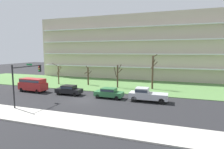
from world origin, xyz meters
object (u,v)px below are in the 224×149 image
tree_left (88,76)px  van_red_near_left (33,84)px  tree_center (118,75)px  tree_right (153,71)px  tree_far_left (58,74)px  pickup_silver_center_right (147,94)px  traffic_signal_mast (25,77)px  sedan_green_near_right (109,93)px  sedan_black_center_left (69,89)px

tree_left → van_red_near_left: (-6.46, -9.08, -0.66)m
tree_center → tree_right: (6.66, 0.92, 0.93)m
tree_right → tree_center: bearing=-172.1°
tree_far_left → van_red_near_left: bearing=-90.0°
pickup_silver_center_right → traffic_signal_mast: 16.86m
tree_left → sedan_green_near_right: 12.19m
tree_center → van_red_near_left: size_ratio=0.89×
van_red_near_left → sedan_green_near_right: van_red_near_left is taller
tree_right → tree_far_left: bearing=-176.0°
van_red_near_left → sedan_black_center_left: 7.43m
tree_far_left → tree_right: (19.98, 1.41, 1.04)m
van_red_near_left → sedan_green_near_right: (14.50, 0.00, -0.52)m
tree_far_left → van_red_near_left: tree_far_left is taller
tree_right → sedan_black_center_left: (-12.57, -9.16, -2.54)m
tree_far_left → sedan_green_near_right: tree_far_left is taller
sedan_black_center_left → tree_far_left: bearing=-46.5°
pickup_silver_center_right → traffic_signal_mast: (-14.97, -7.23, 2.81)m
tree_right → pickup_silver_center_right: tree_right is taller
sedan_black_center_left → sedan_green_near_right: (7.09, -0.00, 0.00)m
pickup_silver_center_right → tree_left: bearing=-33.8°
sedan_black_center_left → tree_right: bearing=-144.1°
tree_center → tree_left: bearing=173.0°
tree_center → tree_far_left: bearing=-177.9°
tree_right → sedan_green_near_right: size_ratio=1.50×
tree_right → traffic_signal_mast: (-14.66, -16.40, 0.41)m
sedan_green_near_right → traffic_signal_mast: traffic_signal_mast is taller
tree_far_left → pickup_silver_center_right: bearing=-20.9°
tree_far_left → tree_left: bearing=11.6°
sedan_green_near_right → traffic_signal_mast: 12.06m
pickup_silver_center_right → sedan_green_near_right: size_ratio=1.22×
tree_left → traffic_signal_mast: 16.45m
tree_right → van_red_near_left: tree_right is taller
tree_center → tree_right: bearing=7.9°
van_red_near_left → traffic_signal_mast: (5.32, -7.24, 2.43)m
tree_center → traffic_signal_mast: traffic_signal_mast is taller
sedan_black_center_left → pickup_silver_center_right: size_ratio=0.81×
tree_center → sedan_green_near_right: bearing=-81.8°
van_red_near_left → pickup_silver_center_right: 20.30m
tree_far_left → tree_center: size_ratio=0.99×
tree_far_left → sedan_black_center_left: (7.41, -7.75, -1.50)m
tree_left → pickup_silver_center_right: size_ratio=0.77×
pickup_silver_center_right → tree_right: bearing=-88.6°
sedan_black_center_left → tree_center: bearing=-125.8°
traffic_signal_mast → pickup_silver_center_right: bearing=25.8°
traffic_signal_mast → sedan_green_near_right: bearing=38.2°
tree_center → van_red_near_left: (-13.31, -8.24, -1.09)m
tree_left → van_red_near_left: size_ratio=0.79×
van_red_near_left → pickup_silver_center_right: van_red_near_left is taller
tree_far_left → tree_left: tree_far_left is taller
tree_left → pickup_silver_center_right: 16.58m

